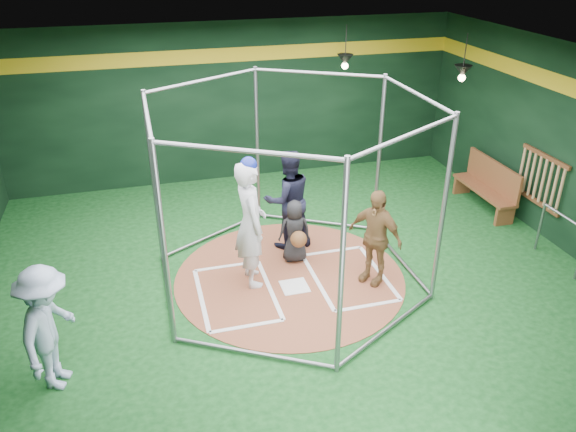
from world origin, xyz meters
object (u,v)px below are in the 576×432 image
object	(u,v)px
batter_figure	(250,223)
dugout_bench	(488,184)
visitor_leopard	(375,237)
umpire	(288,199)

from	to	relation	value
batter_figure	dugout_bench	xyz separation A→B (m)	(5.24, 1.41, -0.56)
batter_figure	dugout_bench	size ratio (longest dim) A/B	1.24
batter_figure	visitor_leopard	size ratio (longest dim) A/B	1.34
umpire	dugout_bench	world-z (taller)	umpire
visitor_leopard	dugout_bench	bearing A→B (deg)	84.19
visitor_leopard	dugout_bench	distance (m)	3.87
visitor_leopard	umpire	world-z (taller)	umpire
umpire	visitor_leopard	bearing A→B (deg)	118.90
batter_figure	dugout_bench	bearing A→B (deg)	15.04
batter_figure	umpire	distance (m)	1.32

